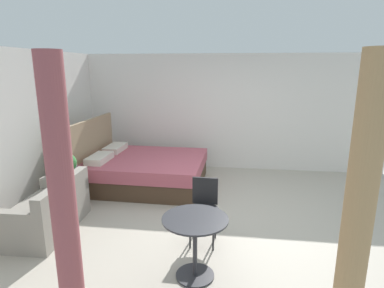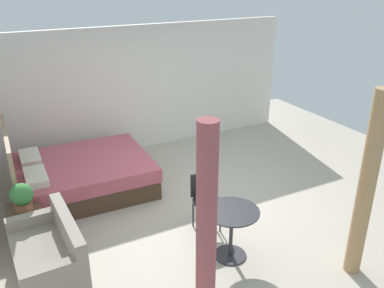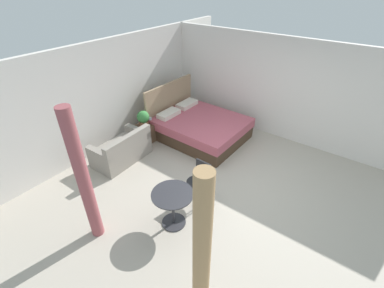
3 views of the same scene
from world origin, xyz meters
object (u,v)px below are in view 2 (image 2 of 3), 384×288
bed (79,175)px  cafe_chair_near_window (204,195)px  nightstand (26,221)px  couch (50,256)px  potted_plant (22,197)px  balcony_table (231,225)px  vase (22,198)px

bed → cafe_chair_near_window: bearing=-144.0°
cafe_chair_near_window → nightstand: bearing=67.7°
couch → cafe_chair_near_window: (0.03, -2.22, 0.26)m
potted_plant → balcony_table: bearing=-125.1°
bed → vase: size_ratio=15.40×
cafe_chair_near_window → bed: bearing=36.0°
vase → cafe_chair_near_window: cafe_chair_near_window is taller
balcony_table → potted_plant: bearing=54.9°
vase → couch: bearing=-172.5°
vase → cafe_chair_near_window: (-1.10, -2.37, -0.02)m
potted_plant → cafe_chair_near_window: 2.54m
vase → cafe_chair_near_window: size_ratio=0.17×
nightstand → potted_plant: (-0.10, -0.00, 0.45)m
vase → balcony_table: size_ratio=0.20×
nightstand → vase: bearing=-6.7°
vase → nightstand: bearing=173.3°
bed → cafe_chair_near_window: (-1.92, -1.39, 0.22)m
nightstand → potted_plant: 0.47m
vase → balcony_table: 3.00m
bed → cafe_chair_near_window: 2.38m
couch → cafe_chair_near_window: size_ratio=1.58×
bed → potted_plant: 1.49m
balcony_table → bed: bearing=26.9°
nightstand → balcony_table: 2.95m
couch → potted_plant: potted_plant is taller
balcony_table → nightstand: bearing=53.4°
vase → bed: bearing=-50.0°
potted_plant → nightstand: bearing=2.4°
couch → balcony_table: 2.33m
bed → balcony_table: 3.03m
couch → potted_plant: size_ratio=3.32×
bed → nightstand: size_ratio=4.78×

